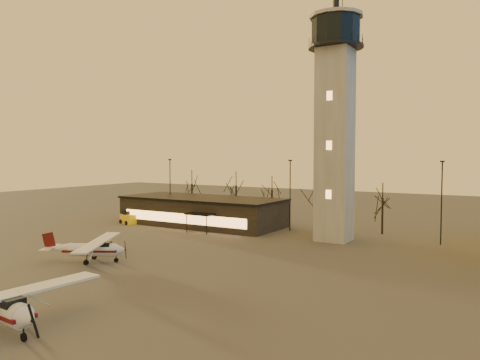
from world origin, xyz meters
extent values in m
plane|color=#3D3A38|center=(0.00, 0.00, 0.00)|extent=(220.00, 220.00, 0.00)
cube|color=gray|center=(0.00, 30.00, 12.00)|extent=(4.00, 4.00, 24.00)
cylinder|color=black|center=(0.00, 30.00, 24.15)|extent=(6.80, 6.80, 0.30)
cylinder|color=black|center=(0.00, 30.00, 26.00)|extent=(6.00, 6.00, 3.40)
cylinder|color=gray|center=(0.00, 30.00, 27.90)|extent=(6.60, 6.60, 0.40)
cylinder|color=black|center=(0.00, 30.00, 29.30)|extent=(0.70, 0.70, 2.40)
cube|color=black|center=(-22.00, 32.00, 2.00)|extent=(25.00, 10.00, 4.00)
cube|color=black|center=(-22.00, 32.00, 4.15)|extent=(25.40, 10.40, 0.30)
cube|color=#FFB159|center=(-22.00, 26.98, 1.60)|extent=(22.00, 0.08, 1.40)
cube|color=black|center=(-18.00, 26.00, 2.60)|extent=(4.00, 2.00, 0.20)
cylinder|color=black|center=(-30.00, 34.00, 5.00)|extent=(0.16, 0.16, 10.00)
cube|color=black|center=(-30.00, 34.00, 10.05)|extent=(0.50, 0.25, 0.18)
cylinder|color=black|center=(-8.00, 34.00, 5.00)|extent=(0.16, 0.16, 10.00)
cube|color=black|center=(-8.00, 34.00, 10.05)|extent=(0.50, 0.25, 0.18)
cylinder|color=black|center=(12.00, 34.00, 5.00)|extent=(0.16, 0.16, 10.00)
cube|color=black|center=(12.00, 34.00, 10.05)|extent=(0.50, 0.25, 0.18)
cylinder|color=black|center=(-30.00, 40.00, 2.87)|extent=(0.28, 0.28, 5.74)
cylinder|color=black|center=(-14.00, 40.00, 2.62)|extent=(0.28, 0.28, 5.25)
cylinder|color=black|center=(-5.00, 36.00, 3.08)|extent=(0.28, 0.28, 6.16)
cylinder|color=black|center=(4.00, 38.00, 2.48)|extent=(0.28, 0.28, 4.97)
cylinder|color=black|center=(-22.00, 42.00, 2.80)|extent=(0.28, 0.28, 5.60)
cylinder|color=silver|center=(-6.86, -9.88, 1.44)|extent=(5.39, 1.92, 1.49)
cone|color=silver|center=(-3.77, -10.14, 1.44)|extent=(1.15, 1.50, 1.42)
cube|color=black|center=(-5.72, -9.98, 1.95)|extent=(1.82, 1.34, 0.80)
cube|color=silver|center=(-6.29, -9.93, 2.33)|extent=(2.76, 12.73, 0.16)
cylinder|color=white|center=(-16.60, 5.87, 1.26)|extent=(4.67, 3.51, 1.31)
cone|color=white|center=(-14.25, 7.27, 1.26)|extent=(1.42, 1.54, 1.25)
cone|color=white|center=(-19.55, 4.11, 1.42)|extent=(2.66, 2.20, 1.11)
cube|color=black|center=(-15.73, 6.39, 1.72)|extent=(1.85, 1.69, 0.71)
cube|color=#520F0B|center=(-16.77, 5.77, 1.21)|extent=(5.39, 3.96, 0.22)
cube|color=white|center=(-16.16, 6.13, 2.05)|extent=(7.00, 10.34, 0.14)
cube|color=white|center=(-20.33, 3.65, 1.52)|extent=(2.49, 3.33, 0.08)
cube|color=#520F0B|center=(-20.42, 3.60, 2.23)|extent=(1.25, 0.79, 1.72)
cube|color=#E3BA0D|center=(-32.59, 27.00, 0.74)|extent=(3.57, 2.72, 1.48)
cube|color=black|center=(-32.98, 27.15, 1.59)|extent=(1.92, 1.92, 0.85)
camera|label=1|loc=(20.36, -26.29, 10.86)|focal=35.00mm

